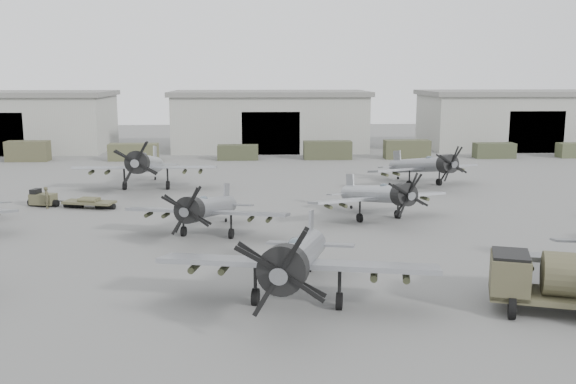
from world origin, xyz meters
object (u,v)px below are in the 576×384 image
aircraft_mid_1 (206,208)px  fuel_tanker (574,280)px  aircraft_far_0 (145,164)px  tug_trailer (60,200)px  aircraft_far_1 (426,165)px  aircraft_mid_2 (380,195)px  ground_crew (47,198)px  aircraft_near_1 (297,258)px

aircraft_mid_1 → fuel_tanker: bearing=-26.9°
aircraft_far_0 → tug_trailer: 10.13m
aircraft_far_0 → aircraft_far_1: bearing=0.5°
aircraft_mid_2 → aircraft_far_0: (-20.36, 14.49, 0.50)m
aircraft_far_1 → fuel_tanker: bearing=-113.2°
aircraft_mid_2 → aircraft_far_0: aircraft_far_0 is taller
fuel_tanker → ground_crew: bearing=160.0°
aircraft_mid_1 → ground_crew: bearing=156.8°
aircraft_near_1 → aircraft_far_1: 36.54m
fuel_tanker → tug_trailer: (-31.57, 26.64, -1.16)m
ground_crew → aircraft_far_1: bearing=-85.3°
aircraft_near_1 → aircraft_mid_2: size_ratio=1.24×
tug_trailer → aircraft_far_1: bearing=28.6°
tug_trailer → ground_crew: (-0.92, -0.61, 0.36)m
aircraft_far_1 → tug_trailer: aircraft_far_1 is taller
aircraft_mid_1 → tug_trailer: size_ratio=1.51×
ground_crew → aircraft_far_0: bearing=-48.3°
aircraft_far_0 → fuel_tanker: bearing=-53.5°
aircraft_near_1 → aircraft_mid_2: (7.68, 18.50, -0.45)m
aircraft_far_0 → tug_trailer: (-5.94, -7.97, -1.97)m
aircraft_far_0 → fuel_tanker: (25.63, -34.61, -0.81)m
aircraft_far_0 → tug_trailer: aircraft_far_0 is taller
aircraft_far_1 → fuel_tanker: size_ratio=1.44×
tug_trailer → aircraft_far_0: bearing=68.1°
aircraft_far_1 → aircraft_mid_2: bearing=-136.4°
aircraft_near_1 → aircraft_mid_2: 20.04m
aircraft_near_1 → aircraft_mid_1: bearing=122.6°
aircraft_far_1 → ground_crew: bearing=174.7°
aircraft_mid_1 → aircraft_mid_2: size_ratio=1.03×
aircraft_mid_2 → tug_trailer: size_ratio=1.47×
fuel_tanker → aircraft_mid_2: bearing=123.3°
aircraft_far_1 → ground_crew: size_ratio=6.34×
aircraft_mid_2 → ground_crew: bearing=148.8°
aircraft_far_1 → fuel_tanker: aircraft_far_1 is taller
aircraft_near_1 → aircraft_far_0: size_ratio=1.00×
aircraft_mid_1 → tug_trailer: aircraft_mid_1 is taller
aircraft_mid_1 → aircraft_mid_2: 13.83m
aircraft_far_0 → fuel_tanker: size_ratio=1.69×
aircraft_near_1 → ground_crew: size_ratio=7.42×
aircraft_far_1 → tug_trailer: size_ratio=1.55×
ground_crew → fuel_tanker: bearing=-138.3°
aircraft_far_1 → ground_crew: 35.82m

